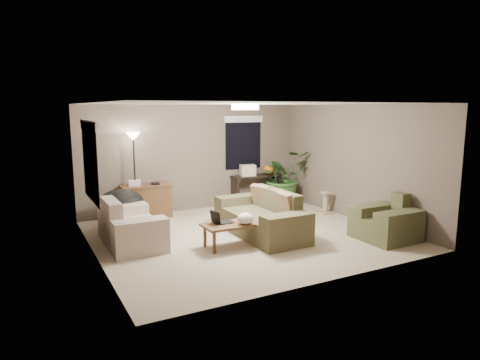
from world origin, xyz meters
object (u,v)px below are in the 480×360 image
armchair (386,224)px  floor_lamp (134,147)px  main_sofa (262,219)px  desk (146,201)px  cat_scratching_post (325,204)px  loveseat (130,229)px  houseplant (283,183)px  coffee_table (231,227)px  papasan_chair (121,206)px  console_table (256,187)px

armchair → floor_lamp: floor_lamp is taller
main_sofa → desk: 2.80m
cat_scratching_post → armchair: bearing=-97.7°
floor_lamp → cat_scratching_post: bearing=-21.0°
loveseat → houseplant: (4.28, 1.53, 0.24)m
main_sofa → coffee_table: (-0.88, -0.41, 0.06)m
loveseat → floor_lamp: 2.25m
papasan_chair → houseplant: bearing=5.4°
main_sofa → console_table: (1.21, 2.33, 0.14)m
console_table → desk: bearing=-178.9°
papasan_chair → cat_scratching_post: papasan_chair is taller
loveseat → houseplant: houseplant is taller
armchair → coffee_table: bearing=160.8°
houseplant → main_sofa: bearing=-131.9°
coffee_table → floor_lamp: floor_lamp is taller
armchair → papasan_chair: (-4.20, 3.04, 0.17)m
papasan_chair → console_table: bearing=10.5°
papasan_chair → houseplant: 4.19m
armchair → desk: armchair is taller
loveseat → cat_scratching_post: bearing=2.6°
console_table → coffee_table: bearing=-127.3°
console_table → cat_scratching_post: (0.95, -1.58, -0.22)m
armchair → console_table: (-0.66, 3.69, 0.14)m
papasan_chair → houseplant: (4.17, 0.39, 0.07)m
papasan_chair → desk: bearing=41.3°
main_sofa → papasan_chair: 2.87m
cat_scratching_post → console_table: bearing=120.9°
main_sofa → papasan_chair: size_ratio=2.15×
loveseat → papasan_chair: (0.11, 1.14, 0.17)m
desk → papasan_chair: (-0.68, -0.60, 0.09)m
main_sofa → coffee_table: 0.97m
main_sofa → armchair: bearing=-36.1°
coffee_table → armchair: bearing=-19.2°
main_sofa → cat_scratching_post: bearing=19.1°
armchair → cat_scratching_post: (0.28, 2.11, -0.08)m
floor_lamp → cat_scratching_post: floor_lamp is taller
main_sofa → armchair: (1.87, -1.36, 0.00)m
loveseat → houseplant: bearing=19.6°
loveseat → desk: (0.79, 1.74, 0.08)m
console_table → papasan_chair: papasan_chair is taller
console_table → floor_lamp: size_ratio=0.68×
armchair → desk: 5.06m
coffee_table → console_table: (2.09, 2.74, 0.08)m
desk → cat_scratching_post: desk is taller
desk → cat_scratching_post: size_ratio=2.20×
main_sofa → console_table: size_ratio=1.69×
armchair → houseplant: (-0.02, 3.43, 0.24)m
console_table → armchair: bearing=-79.8°
armchair → cat_scratching_post: size_ratio=2.00×
houseplant → coffee_table: bearing=-137.8°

